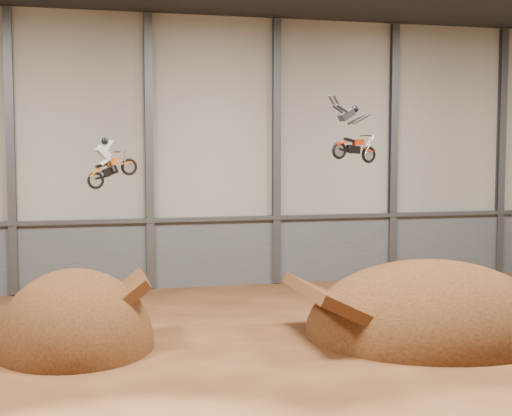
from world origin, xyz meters
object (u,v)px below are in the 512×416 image
(landing_ramp, at_px, (431,333))
(fmx_rider_a, at_px, (115,157))
(takeoff_ramp, at_px, (75,347))
(fmx_rider_b, at_px, (354,130))

(landing_ramp, distance_m, fmx_rider_a, 13.89)
(takeoff_ramp, relative_size, fmx_rider_b, 2.43)
(fmx_rider_a, bearing_deg, landing_ramp, -26.57)
(landing_ramp, bearing_deg, takeoff_ramp, 174.82)
(fmx_rider_a, distance_m, fmx_rider_b, 8.99)
(fmx_rider_a, bearing_deg, takeoff_ramp, -168.82)
(landing_ramp, height_order, fmx_rider_b, fmx_rider_b)
(landing_ramp, relative_size, fmx_rider_a, 4.95)
(fmx_rider_a, height_order, fmx_rider_b, fmx_rider_b)
(takeoff_ramp, height_order, fmx_rider_b, fmx_rider_b)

